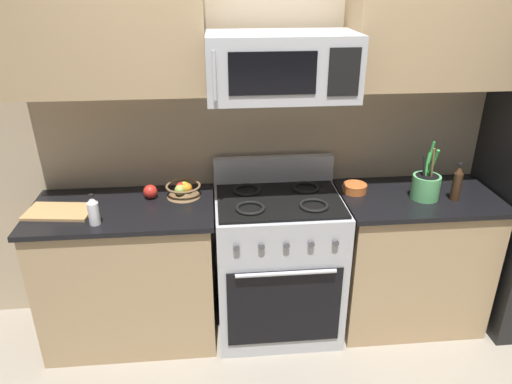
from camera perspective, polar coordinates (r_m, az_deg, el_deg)
wall_back at (r=3.06m, az=1.94°, el=8.54°), size 8.00×0.10×2.60m
counter_left at (r=3.10m, az=-14.69°, el=-9.30°), size 1.06×0.59×0.91m
range_oven at (r=3.07m, az=2.58°, el=-8.40°), size 0.76×0.64×1.09m
counter_right at (r=3.30m, az=17.70°, el=-7.51°), size 0.94×0.59×0.91m
microwave at (r=2.64m, az=3.02°, el=14.68°), size 0.80×0.44×0.34m
upper_cabinets_left at (r=2.76m, az=-17.68°, el=18.18°), size 1.05×0.34×0.69m
upper_cabinets_right at (r=2.98m, az=20.40°, el=18.23°), size 0.93×0.34×0.69m
utensil_crock at (r=3.03m, az=19.46°, el=0.74°), size 0.16×0.16×0.34m
fruit_basket at (r=2.93m, az=-8.60°, el=0.28°), size 0.21×0.21×0.09m
apple_loose at (r=2.94m, az=-12.40°, el=0.05°), size 0.08×0.08×0.08m
cutting_board at (r=2.93m, az=-22.26°, el=-2.15°), size 0.39×0.26×0.02m
bottle_soy at (r=3.06m, az=22.71°, el=0.96°), size 0.06×0.06×0.23m
bottle_vinegar at (r=2.71m, az=-18.70°, el=-2.12°), size 0.06×0.06×0.18m
prep_bowl at (r=3.02m, az=11.63°, el=0.50°), size 0.15×0.15×0.06m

